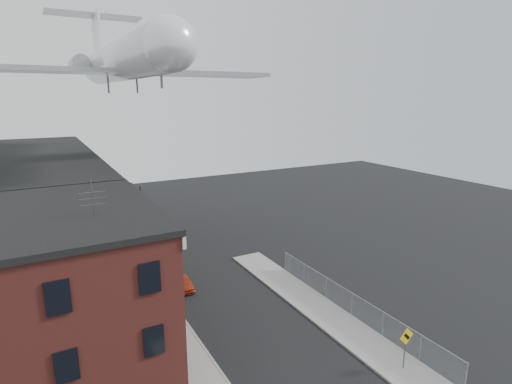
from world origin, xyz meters
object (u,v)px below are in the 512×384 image
airplane (122,60)px  car_far (149,232)px  car_near (184,283)px  warning_sign (406,342)px  utility_pole (135,233)px  street_tree (118,216)px  car_mid (158,264)px

airplane → car_far: bearing=61.6°
car_far → car_near: bearing=-99.9°
warning_sign → utility_pole: 22.25m
warning_sign → car_near: bearing=116.2°
utility_pole → car_near: utility_pole is taller
warning_sign → airplane: bearing=110.8°
street_tree → car_mid: 8.82m
street_tree → airplane: bearing=-71.3°
utility_pole → airplane: 16.01m
car_mid → car_far: size_ratio=0.96×
warning_sign → street_tree: 30.96m
warning_sign → car_mid: bearing=113.4°
car_mid → utility_pole: bearing=-143.5°
car_near → warning_sign: bearing=-61.1°
car_near → airplane: bearing=103.2°
car_far → airplane: airplane is taller
utility_pole → car_far: size_ratio=2.11×
warning_sign → car_near: warning_sign is taller
warning_sign → airplane: size_ratio=0.09×
street_tree → car_far: 4.69m
street_tree → car_far: street_tree is taller
utility_pole → street_tree: bearing=88.1°
warning_sign → car_far: (-7.40, 30.32, -1.26)m
utility_pole → street_tree: 10.00m
warning_sign → airplane: (-9.82, 25.84, 17.21)m
warning_sign → car_far: warning_sign is taller
street_tree → car_mid: bearing=-77.0°
warning_sign → utility_pole: (-11.20, 19.03, 2.79)m
street_tree → car_near: (2.85, -12.66, -2.90)m
airplane → street_tree: bearing=108.7°
car_mid → airplane: (-0.83, 5.05, 18.42)m
car_mid → airplane: bearing=97.2°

